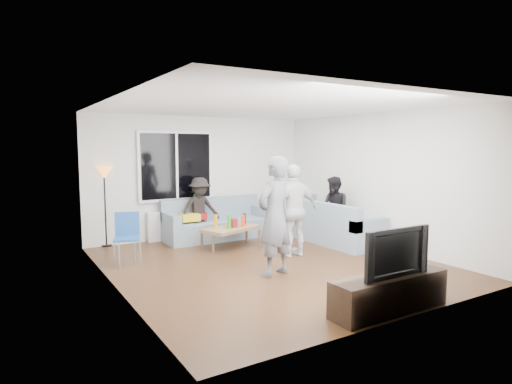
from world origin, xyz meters
TOP-DOWN VIEW (x-y plane):
  - floor at (0.00, 0.00)m, footprint 5.00×5.50m
  - ceiling at (0.00, 0.00)m, footprint 5.00×5.50m
  - wall_back at (0.00, 2.77)m, footprint 5.00×0.04m
  - wall_front at (0.00, -2.77)m, footprint 5.00×0.04m
  - wall_left at (-2.52, 0.00)m, footprint 0.04×5.50m
  - wall_right at (2.52, 0.00)m, footprint 0.04×5.50m
  - window_frame at (-0.60, 2.69)m, footprint 1.62×0.06m
  - window_glass at (-0.60, 2.65)m, footprint 1.50×0.02m
  - window_mullion at (-0.60, 2.64)m, footprint 0.05×0.03m
  - radiator at (-0.60, 2.65)m, footprint 1.30×0.12m
  - potted_plant at (-0.27, 2.62)m, footprint 0.21×0.18m
  - vase at (-0.90, 2.62)m, footprint 0.17×0.17m
  - sofa_back_section at (0.15, 2.27)m, footprint 2.30×0.85m
  - sofa_right_section at (2.02, 0.63)m, footprint 2.00×0.85m
  - sofa_corner at (2.39, 2.27)m, footprint 0.85×0.85m
  - cushion_yellow at (-0.49, 2.25)m, footprint 0.40×0.35m
  - cushion_red at (-0.27, 2.33)m, footprint 0.44×0.41m
  - coffee_table at (-0.00, 1.38)m, footprint 1.24×0.93m
  - pitcher at (0.04, 1.36)m, footprint 0.17×0.17m
  - side_chair at (-2.05, 1.18)m, footprint 0.51×0.51m
  - floor_lamp at (-2.05, 2.75)m, footprint 0.32×0.32m
  - player_left at (-0.28, -0.57)m, footprint 0.76×0.60m
  - player_right at (0.68, 0.23)m, footprint 0.98×0.43m
  - spectator_right at (2.02, 0.70)m, footprint 0.59×0.72m
  - spectator_back at (-0.24, 2.30)m, footprint 0.86×0.51m
  - tv_console at (0.08, -2.50)m, footprint 1.60×0.40m
  - television at (0.08, -2.50)m, footprint 1.01×0.13m
  - bottle_d at (0.21, 1.25)m, footprint 0.07×0.07m
  - bottle_a at (-0.26, 1.52)m, footprint 0.07×0.07m
  - bottle_e at (0.39, 1.53)m, footprint 0.07×0.07m
  - bottle_b at (-0.09, 1.28)m, footprint 0.08×0.08m

SIDE VIEW (x-z plane):
  - floor at x=0.00m, z-range -0.04..0.00m
  - coffee_table at x=0.00m, z-range 0.00..0.40m
  - tv_console at x=0.08m, z-range 0.00..0.44m
  - radiator at x=-0.60m, z-range 0.00..0.62m
  - sofa_back_section at x=0.15m, z-range 0.00..0.85m
  - sofa_right_section at x=2.02m, z-range 0.00..0.85m
  - sofa_corner at x=2.39m, z-range 0.00..0.85m
  - side_chair at x=-2.05m, z-range 0.00..0.86m
  - pitcher at x=0.04m, z-range 0.40..0.57m
  - cushion_yellow at x=-0.49m, z-range 0.44..0.58m
  - cushion_red at x=-0.27m, z-range 0.45..0.57m
  - bottle_e at x=0.39m, z-range 0.40..0.62m
  - bottle_d at x=0.21m, z-range 0.40..0.64m
  - bottle_a at x=-0.26m, z-range 0.40..0.65m
  - bottle_b at x=-0.09m, z-range 0.40..0.66m
  - spectator_back at x=-0.24m, z-range 0.00..1.32m
  - spectator_right at x=2.02m, z-range 0.00..1.35m
  - vase at x=-0.90m, z-range 0.62..0.78m
  - television at x=0.08m, z-range 0.44..1.02m
  - floor_lamp at x=-2.05m, z-range 0.00..1.56m
  - potted_plant at x=-0.27m, z-range 0.62..0.96m
  - player_right at x=0.68m, z-range 0.00..1.65m
  - player_left at x=-0.28m, z-range 0.00..1.82m
  - wall_back at x=0.00m, z-range 0.00..2.60m
  - wall_front at x=0.00m, z-range 0.00..2.60m
  - wall_left at x=-2.52m, z-range 0.00..2.60m
  - wall_right at x=2.52m, z-range 0.00..2.60m
  - window_frame at x=-0.60m, z-range 0.81..2.29m
  - window_glass at x=-0.60m, z-range 0.88..2.23m
  - window_mullion at x=-0.60m, z-range 0.88..2.23m
  - ceiling at x=0.00m, z-range 2.60..2.64m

